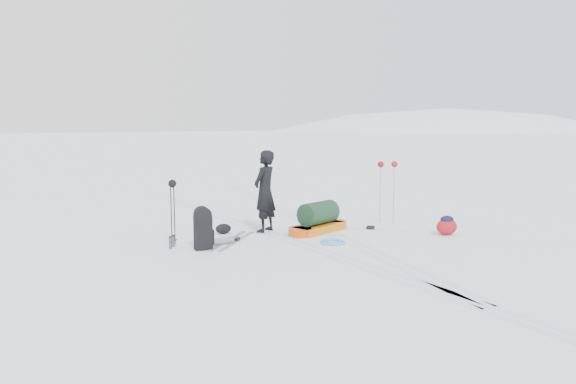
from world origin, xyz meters
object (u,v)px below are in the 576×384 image
skier (265,191)px  ski_poles_black (172,191)px  pulk_sled (318,220)px  expedition_rucksack (205,229)px

skier → ski_poles_black: 2.15m
ski_poles_black → skier: bearing=10.1°
pulk_sled → ski_poles_black: 3.27m
skier → pulk_sled: skier is taller
skier → pulk_sled: size_ratio=1.00×
expedition_rucksack → ski_poles_black: 1.04m
skier → ski_poles_black: bearing=-26.7°
skier → expedition_rucksack: 2.01m
skier → expedition_rucksack: (-1.70, -0.95, -0.51)m
expedition_rucksack → ski_poles_black: ski_poles_black is taller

